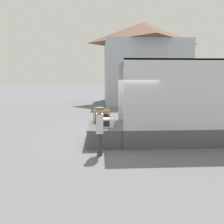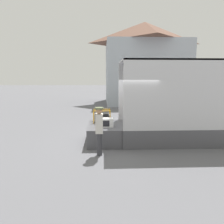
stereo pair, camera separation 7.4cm
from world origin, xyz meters
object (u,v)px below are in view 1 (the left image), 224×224
object	(u,v)px
portable_generator	(102,117)
worker_person	(100,126)
box_truck	(206,118)
microwave	(106,123)

from	to	relation	value
portable_generator	worker_person	xyz separation A→B (m)	(-0.11, -2.16, 0.08)
box_truck	worker_person	bearing A→B (deg)	-159.94
worker_person	portable_generator	bearing A→B (deg)	87.07
microwave	worker_person	distance (m)	1.26
box_truck	worker_person	world-z (taller)	box_truck
microwave	worker_person	xyz separation A→B (m)	(-0.25, -1.22, 0.12)
portable_generator	worker_person	world-z (taller)	worker_person
portable_generator	worker_person	distance (m)	2.16
microwave	worker_person	bearing A→B (deg)	-101.48
box_truck	portable_generator	distance (m)	4.30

